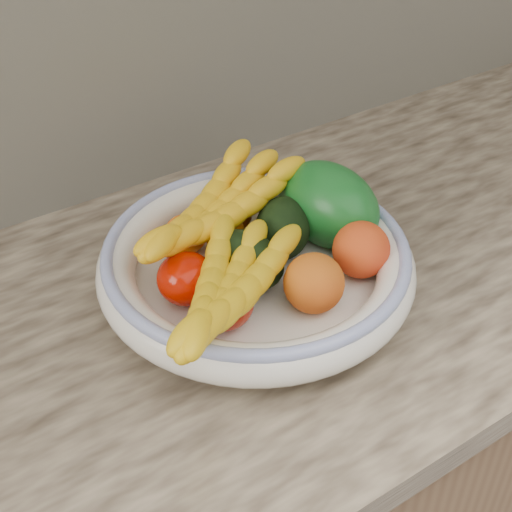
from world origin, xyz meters
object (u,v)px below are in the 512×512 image
at_px(banana_bunch_back, 215,216).
at_px(banana_bunch_front, 226,295).
at_px(fruit_bowl, 256,263).
at_px(green_mango, 328,205).

relative_size(banana_bunch_back, banana_bunch_front, 1.06).
xyz_separation_m(fruit_bowl, banana_bunch_front, (-0.08, -0.06, 0.03)).
bearing_deg(banana_bunch_back, green_mango, -40.59).
bearing_deg(banana_bunch_front, banana_bunch_back, 24.40).
xyz_separation_m(fruit_bowl, banana_bunch_back, (-0.02, 0.07, 0.04)).
bearing_deg(fruit_bowl, banana_bunch_front, -141.77).
height_order(fruit_bowl, banana_bunch_back, banana_bunch_back).
bearing_deg(banana_bunch_back, banana_bunch_front, -139.86).
distance_m(green_mango, banana_bunch_back, 0.15).
bearing_deg(banana_bunch_back, fruit_bowl, -99.35).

